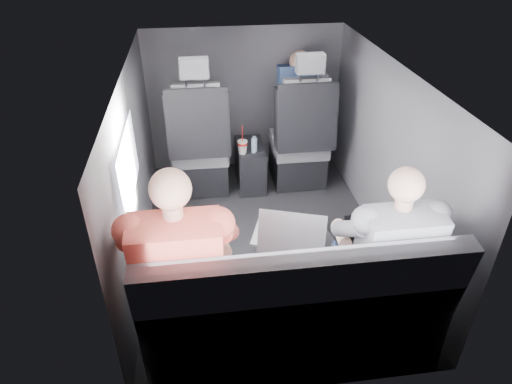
{
  "coord_description": "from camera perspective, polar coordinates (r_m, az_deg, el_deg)",
  "views": [
    {
      "loc": [
        -0.44,
        -2.79,
        2.22
      ],
      "look_at": [
        -0.07,
        -0.05,
        0.49
      ],
      "focal_mm": 32.0,
      "sensor_mm": 36.0,
      "label": 1
    }
  ],
  "objects": [
    {
      "name": "panel_left",
      "position": [
        3.22,
        -14.88,
        2.17
      ],
      "size": [
        0.02,
        2.6,
        1.35
      ],
      "primitive_type": "cube",
      "color": "#56565B",
      "rests_on": "floor"
    },
    {
      "name": "laptop_silver",
      "position": [
        2.61,
        3.93,
        -5.38
      ],
      "size": [
        0.43,
        0.44,
        0.26
      ],
      "color": "#B8B8BD",
      "rests_on": "rear_bench"
    },
    {
      "name": "panel_back",
      "position": [
        2.19,
        6.47,
        -13.13
      ],
      "size": [
        1.8,
        0.02,
        1.35
      ],
      "primitive_type": "cube",
      "color": "#56565B",
      "rests_on": "floor"
    },
    {
      "name": "floor",
      "position": [
        3.59,
        1.06,
        -6.17
      ],
      "size": [
        2.6,
        2.6,
        0.0
      ],
      "primitive_type": "plane",
      "color": "black",
      "rests_on": "ground"
    },
    {
      "name": "side_window",
      "position": [
        2.85,
        -15.62,
        3.14
      ],
      "size": [
        0.02,
        0.75,
        0.42
      ],
      "primitive_type": "cube",
      "color": "white",
      "rests_on": "panel_left"
    },
    {
      "name": "seatbelt",
      "position": [
        3.84,
        6.4,
        10.14
      ],
      "size": [
        0.35,
        0.11,
        0.59
      ],
      "primitive_type": "cube",
      "rotation": [
        -0.14,
        0.49,
        0.0
      ],
      "color": "black",
      "rests_on": "front_seat_right"
    },
    {
      "name": "water_bottle",
      "position": [
        3.98,
        -0.22,
        5.91
      ],
      "size": [
        0.05,
        0.05,
        0.15
      ],
      "color": "#9EC4D6",
      "rests_on": "center_console"
    },
    {
      "name": "panel_right",
      "position": [
        3.46,
        16.12,
        4.15
      ],
      "size": [
        0.02,
        2.6,
        1.35
      ],
      "primitive_type": "cube",
      "color": "#56565B",
      "rests_on": "floor"
    },
    {
      "name": "laptop_white",
      "position": [
        2.6,
        -10.52,
        -6.35
      ],
      "size": [
        0.34,
        0.33,
        0.23
      ],
      "color": "white",
      "rests_on": "passenger_rear_left"
    },
    {
      "name": "passenger_rear_left",
      "position": [
        2.41,
        -9.35,
        -9.23
      ],
      "size": [
        0.54,
        0.65,
        1.28
      ],
      "color": "#313136",
      "rests_on": "rear_bench"
    },
    {
      "name": "ceiling",
      "position": [
        2.95,
        1.32,
        14.87
      ],
      "size": [
        2.6,
        2.6,
        0.0
      ],
      "primitive_type": "plane",
      "rotation": [
        3.14,
        0.0,
        0.0
      ],
      "color": "#B2B2AD",
      "rests_on": "panel_back"
    },
    {
      "name": "laptop_black",
      "position": [
        2.71,
        13.54,
        -4.82
      ],
      "size": [
        0.39,
        0.37,
        0.25
      ],
      "color": "black",
      "rests_on": "passenger_rear_right"
    },
    {
      "name": "rear_bench",
      "position": [
        2.61,
        4.74,
        -15.15
      ],
      "size": [
        1.6,
        0.57,
        0.92
      ],
      "color": "#5B5B5F",
      "rests_on": "floor"
    },
    {
      "name": "soda_cup",
      "position": [
        3.96,
        -1.7,
        5.71
      ],
      "size": [
        0.09,
        0.09,
        0.26
      ],
      "color": "white",
      "rests_on": "center_console"
    },
    {
      "name": "passenger_rear_right",
      "position": [
        2.6,
        15.56,
        -7.33
      ],
      "size": [
        0.49,
        0.61,
        1.2
      ],
      "color": "navy",
      "rests_on": "rear_bench"
    },
    {
      "name": "front_seat_left",
      "position": [
        4.06,
        -7.0,
        5.14
      ],
      "size": [
        0.52,
        0.58,
        1.26
      ],
      "color": "black",
      "rests_on": "floor"
    },
    {
      "name": "passenger_front_right",
      "position": [
        4.26,
        5.3,
        11.6
      ],
      "size": [
        0.38,
        0.38,
        0.74
      ],
      "color": "navy",
      "rests_on": "front_seat_right"
    },
    {
      "name": "panel_front",
      "position": [
        4.39,
        -1.45,
        11.43
      ],
      "size": [
        1.8,
        0.02,
        1.35
      ],
      "primitive_type": "cube",
      "color": "#56565B",
      "rests_on": "floor"
    },
    {
      "name": "front_seat_right",
      "position": [
        4.16,
        5.54,
        5.91
      ],
      "size": [
        0.52,
        0.58,
        1.26
      ],
      "color": "black",
      "rests_on": "floor"
    },
    {
      "name": "center_console",
      "position": [
        4.21,
        -0.71,
        3.36
      ],
      "size": [
        0.24,
        0.48,
        0.41
      ],
      "color": "black",
      "rests_on": "floor"
    }
  ]
}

